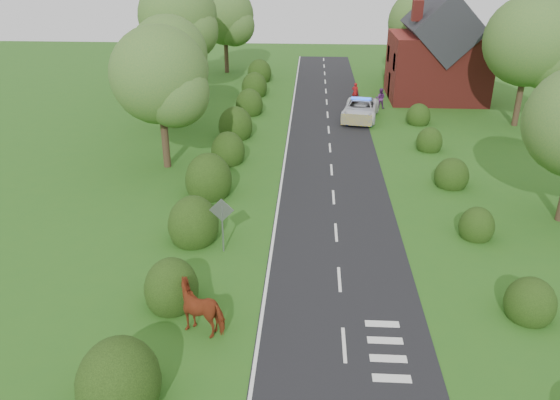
# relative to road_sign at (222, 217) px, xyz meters

# --- Properties ---
(ground) EXTENTS (120.00, 120.00, 0.00)m
(ground) POSITION_rel_road_sign_xyz_m (5.00, -2.00, -1.65)
(ground) COLOR #295E1A
(road) EXTENTS (6.00, 70.00, 0.02)m
(road) POSITION_rel_road_sign_xyz_m (5.00, 13.00, -1.64)
(road) COLOR black
(road) RESTS_ON ground
(road_markings) EXTENTS (4.96, 70.00, 0.01)m
(road_markings) POSITION_rel_road_sign_xyz_m (3.40, 10.93, -1.63)
(road_markings) COLOR white
(road_markings) RESTS_ON road
(hedgerow_left) EXTENTS (2.75, 50.41, 3.00)m
(hedgerow_left) POSITION_rel_road_sign_xyz_m (-1.51, 9.69, -0.91)
(hedgerow_left) COLOR black
(hedgerow_left) RESTS_ON ground
(hedgerow_right) EXTENTS (2.10, 45.78, 2.10)m
(hedgerow_right) POSITION_rel_road_sign_xyz_m (11.60, 9.21, -1.10)
(hedgerow_right) COLOR black
(hedgerow_right) RESTS_ON ground
(tree_left_a) EXTENTS (5.74, 5.60, 8.38)m
(tree_left_a) POSITION_rel_road_sign_xyz_m (-4.75, 9.86, 3.69)
(tree_left_a) COLOR #332316
(tree_left_a) RESTS_ON ground
(tree_left_b) EXTENTS (5.74, 5.60, 8.07)m
(tree_left_b) POSITION_rel_road_sign_xyz_m (-6.25, 17.86, 3.39)
(tree_left_b) COLOR #332316
(tree_left_b) RESTS_ON ground
(tree_left_c) EXTENTS (6.97, 6.80, 10.22)m
(tree_left_c) POSITION_rel_road_sign_xyz_m (-7.70, 27.83, 4.88)
(tree_left_c) COLOR #332316
(tree_left_c) RESTS_ON ground
(tree_left_d) EXTENTS (6.15, 6.00, 8.89)m
(tree_left_d) POSITION_rel_road_sign_xyz_m (-5.23, 37.85, 3.98)
(tree_left_d) COLOR #332316
(tree_left_d) RESTS_ON ground
(tree_right_b) EXTENTS (6.56, 6.40, 9.40)m
(tree_right_b) POSITION_rel_road_sign_xyz_m (19.29, 19.84, 4.28)
(tree_right_b) COLOR #332316
(tree_right_b) RESTS_ON ground
(tree_right_c) EXTENTS (6.15, 6.00, 8.58)m
(tree_right_c) POSITION_rel_road_sign_xyz_m (14.27, 35.85, 3.69)
(tree_right_c) COLOR #332316
(tree_right_c) RESTS_ON ground
(road_sign) EXTENTS (1.06, 0.08, 2.53)m
(road_sign) POSITION_rel_road_sign_xyz_m (0.00, 0.00, 0.00)
(road_sign) COLOR gray
(road_sign) RESTS_ON ground
(house) EXTENTS (8.00, 7.40, 9.17)m
(house) POSITION_rel_road_sign_xyz_m (14.49, 28.00, 2.13)
(house) COLOR maroon
(house) RESTS_ON ground
(cow) EXTENTS (2.38, 1.66, 1.53)m
(cow) POSITION_rel_road_sign_xyz_m (0.15, -5.34, -0.89)
(cow) COLOR brown
(cow) RESTS_ON ground
(police_van) EXTENTS (3.46, 5.90, 1.68)m
(police_van) POSITION_rel_road_sign_xyz_m (7.50, 21.05, -0.89)
(police_van) COLOR silver
(police_van) RESTS_ON ground
(pedestrian_red) EXTENTS (0.58, 0.38, 1.56)m
(pedestrian_red) POSITION_rel_road_sign_xyz_m (7.46, 26.65, -0.87)
(pedestrian_red) COLOR maroon
(pedestrian_red) RESTS_ON ground
(pedestrian_purple) EXTENTS (0.92, 0.77, 1.69)m
(pedestrian_purple) POSITION_rel_road_sign_xyz_m (9.37, 24.29, -0.81)
(pedestrian_purple) COLOR #54235D
(pedestrian_purple) RESTS_ON ground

